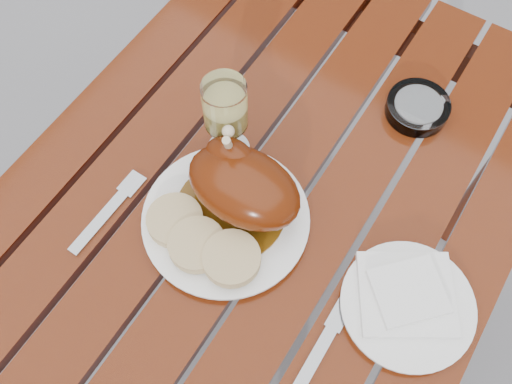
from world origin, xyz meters
TOP-DOWN VIEW (x-y plane):
  - ground at (0.00, 0.00)m, footprint 60.00×60.00m
  - table at (0.00, 0.00)m, footprint 0.80×1.20m
  - dinner_plate at (-0.03, -0.05)m, footprint 0.32×0.32m
  - roast_duck at (-0.02, -0.00)m, footprint 0.20×0.18m
  - bread_dumplings at (-0.03, -0.11)m, footprint 0.20×0.11m
  - wine_glass at (-0.10, 0.07)m, footprint 0.08×0.08m
  - side_plate at (0.29, -0.02)m, footprint 0.25×0.25m
  - napkin at (0.28, -0.01)m, footprint 0.19×0.19m
  - ashtray at (0.14, 0.32)m, footprint 0.12×0.12m
  - fork at (-0.20, -0.15)m, footprint 0.02×0.16m
  - knife at (0.21, -0.15)m, footprint 0.02×0.20m

SIDE VIEW (x-z plane):
  - ground at x=0.00m, z-range 0.00..0.00m
  - table at x=0.00m, z-range 0.00..0.75m
  - fork at x=-0.20m, z-range 0.75..0.76m
  - knife at x=0.21m, z-range 0.75..0.76m
  - side_plate at x=0.29m, z-range 0.75..0.77m
  - dinner_plate at x=-0.03m, z-range 0.75..0.77m
  - ashtray at x=0.14m, z-range 0.75..0.78m
  - napkin at x=0.28m, z-range 0.77..0.78m
  - bread_dumplings at x=-0.03m, z-range 0.77..0.80m
  - roast_duck at x=-0.02m, z-range 0.75..0.89m
  - wine_glass at x=-0.10m, z-range 0.75..0.93m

